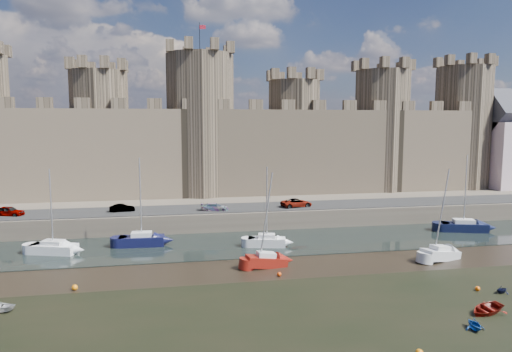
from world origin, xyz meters
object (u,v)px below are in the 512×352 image
at_px(car_2, 215,207).
at_px(sailboat_5, 440,253).
at_px(sailboat_0, 53,248).
at_px(sailboat_4, 266,260).
at_px(car_0, 9,211).
at_px(sailboat_1, 142,240).
at_px(sailboat_2, 267,241).
at_px(car_3, 297,203).
at_px(sailboat_3, 463,226).
at_px(car_1, 122,208).

relative_size(car_2, sailboat_5, 0.38).
relative_size(sailboat_0, sailboat_4, 0.98).
bearing_deg(car_0, sailboat_1, -100.24).
bearing_deg(sailboat_5, sailboat_2, 136.41).
relative_size(car_3, sailboat_3, 0.44).
relative_size(car_1, car_3, 0.74).
bearing_deg(car_3, sailboat_0, 96.26).
bearing_deg(sailboat_5, sailboat_3, 28.69).
bearing_deg(sailboat_4, sailboat_3, 10.80).
bearing_deg(sailboat_0, sailboat_1, 26.95).
xyz_separation_m(car_0, car_3, (37.81, -0.66, -0.03)).
relative_size(sailboat_4, sailboat_5, 0.99).
distance_m(sailboat_1, sailboat_4, 16.29).
bearing_deg(car_3, car_0, 77.98).
height_order(car_0, car_3, car_0).
distance_m(car_1, sailboat_5, 39.62).
bearing_deg(sailboat_2, car_1, 158.85).
bearing_deg(sailboat_2, sailboat_5, -13.02).
height_order(sailboat_0, sailboat_2, sailboat_0).
bearing_deg(sailboat_4, sailboat_2, 69.63).
bearing_deg(sailboat_3, car_0, -171.39).
height_order(car_2, sailboat_2, sailboat_2).
bearing_deg(sailboat_3, sailboat_2, -157.26).
relative_size(sailboat_1, sailboat_2, 1.11).
relative_size(car_0, car_1, 1.16).
distance_m(car_2, sailboat_3, 33.20).
height_order(car_0, car_1, car_0).
bearing_deg(sailboat_0, sailboat_2, 14.19).
distance_m(sailboat_0, sailboat_3, 50.86).
bearing_deg(car_2, car_3, -78.35).
relative_size(car_0, sailboat_3, 0.37).
distance_m(car_3, sailboat_5, 21.75).
distance_m(sailboat_0, sailboat_2, 23.68).
xyz_separation_m(sailboat_0, sailboat_4, (22.07, -8.62, -0.03)).
distance_m(car_0, car_2, 26.22).
bearing_deg(sailboat_1, sailboat_3, 2.40).
bearing_deg(car_1, sailboat_4, -146.68).
relative_size(car_0, car_3, 0.85).
bearing_deg(sailboat_5, sailboat_1, 142.59).
bearing_deg(sailboat_1, sailboat_2, -8.82).
distance_m(car_1, sailboat_2, 20.98).
bearing_deg(sailboat_0, car_3, 34.86).
xyz_separation_m(car_2, sailboat_5, (21.99, -18.32, -2.33)).
bearing_deg(car_1, sailboat_2, -130.44).
distance_m(car_3, sailboat_4, 19.91).
height_order(car_2, sailboat_5, sailboat_5).
xyz_separation_m(car_0, car_2, (26.19, -1.30, -0.11)).
xyz_separation_m(car_1, sailboat_2, (17.31, -11.63, -2.28)).
bearing_deg(sailboat_3, car_2, -175.91).
distance_m(sailboat_2, sailboat_3, 27.33).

